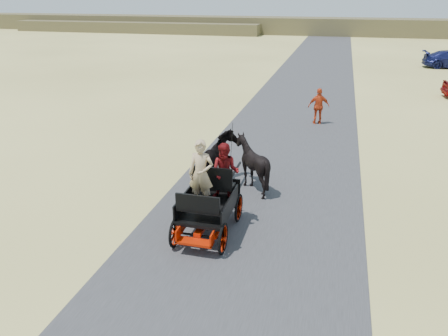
% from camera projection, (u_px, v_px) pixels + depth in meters
% --- Properties ---
extents(ground, '(140.00, 140.00, 0.00)m').
position_uv_depth(ground, '(230.00, 277.00, 9.78)').
color(ground, tan).
extents(road, '(6.00, 140.00, 0.01)m').
position_uv_depth(road, '(230.00, 277.00, 9.78)').
color(road, '#38383A').
rests_on(road, ground).
extents(ridge_far, '(140.00, 6.00, 2.40)m').
position_uv_depth(ridge_far, '(331.00, 26.00, 64.94)').
color(ridge_far, brown).
rests_on(ridge_far, ground).
extents(ridge_near, '(40.00, 4.00, 1.60)m').
position_uv_depth(ridge_near, '(134.00, 27.00, 68.58)').
color(ridge_near, brown).
rests_on(ridge_near, ground).
extents(carriage, '(1.30, 2.40, 0.72)m').
position_uv_depth(carriage, '(209.00, 219.00, 11.51)').
color(carriage, black).
rests_on(carriage, ground).
extents(horse_left, '(0.91, 2.01, 1.70)m').
position_uv_depth(horse_left, '(219.00, 161.00, 14.15)').
color(horse_left, black).
rests_on(horse_left, ground).
extents(horse_right, '(1.37, 1.54, 1.70)m').
position_uv_depth(horse_right, '(252.00, 164.00, 13.89)').
color(horse_right, black).
rests_on(horse_right, ground).
extents(driver_man, '(0.66, 0.43, 1.80)m').
position_uv_depth(driver_man, '(201.00, 174.00, 11.13)').
color(driver_man, tan).
rests_on(driver_man, carriage).
extents(passenger_woman, '(0.77, 0.60, 1.58)m').
position_uv_depth(passenger_woman, '(225.00, 172.00, 11.55)').
color(passenger_woman, '#660C0F').
rests_on(passenger_woman, carriage).
extents(pedestrian, '(1.08, 0.63, 1.73)m').
position_uv_depth(pedestrian, '(319.00, 106.00, 20.85)').
color(pedestrian, '#BE3815').
rests_on(pedestrian, ground).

